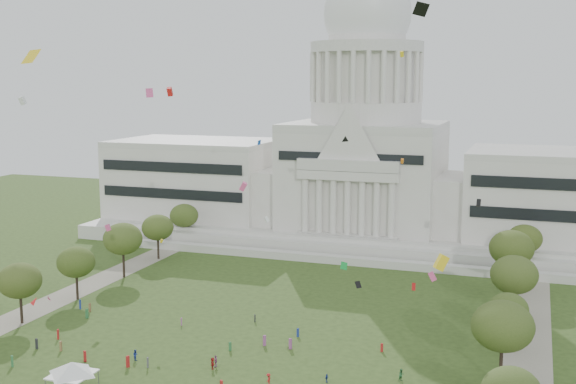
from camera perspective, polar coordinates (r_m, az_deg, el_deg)
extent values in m
cube|color=beige|center=(217.63, 6.07, -3.04)|extent=(160.00, 60.00, 4.00)
cube|color=beige|center=(186.66, 3.75, -5.33)|extent=(130.00, 3.00, 2.00)
cube|color=beige|center=(193.82, 4.38, -4.35)|extent=(140.00, 3.00, 5.00)
cube|color=beige|center=(232.89, -7.23, 0.97)|extent=(50.00, 34.00, 22.00)
cube|color=beige|center=(209.09, 20.90, -0.45)|extent=(50.00, 34.00, 22.00)
cube|color=beige|center=(220.55, -0.91, -0.19)|extent=(12.00, 26.00, 16.00)
cube|color=beige|center=(208.52, 13.17, -0.95)|extent=(12.00, 26.00, 16.00)
cube|color=beige|center=(213.95, 6.08, 1.10)|extent=(44.00, 38.00, 28.00)
cube|color=beige|center=(194.26, 4.75, 1.29)|extent=(28.00, 3.00, 2.40)
cube|color=black|center=(217.50, -9.25, 0.90)|extent=(46.00, 0.40, 11.00)
cube|color=black|center=(191.80, 21.07, -0.64)|extent=(46.00, 0.40, 11.00)
cylinder|color=beige|center=(212.22, 6.17, 6.30)|extent=(32.00, 32.00, 6.00)
cylinder|color=beige|center=(212.01, 6.21, 9.00)|extent=(28.00, 28.00, 14.00)
cylinder|color=beige|center=(212.21, 6.25, 11.30)|extent=(32.40, 32.40, 3.00)
cylinder|color=beige|center=(212.52, 6.28, 12.78)|extent=(22.00, 22.00, 8.00)
ellipsoid|color=white|center=(212.83, 6.29, 13.85)|extent=(25.00, 25.00, 26.20)
cube|color=gray|center=(162.41, -18.23, -8.30)|extent=(8.00, 160.00, 0.04)
cube|color=gray|center=(131.15, 18.40, -12.46)|extent=(8.00, 160.00, 0.04)
cylinder|color=black|center=(150.41, -20.32, -8.71)|extent=(0.56, 0.56, 5.47)
ellipsoid|color=#3B4B1A|center=(148.82, -20.44, -6.58)|extent=(8.42, 8.42, 6.89)
cylinder|color=black|center=(118.37, 16.46, -13.13)|extent=(0.56, 0.56, 6.20)
ellipsoid|color=#364A1B|center=(116.11, 16.61, -10.12)|extent=(9.55, 9.55, 7.82)
cylinder|color=black|center=(162.42, -16.32, -7.25)|extent=(0.56, 0.56, 5.27)
ellipsoid|color=#334916|center=(161.00, -16.41, -5.33)|extent=(8.12, 8.12, 6.65)
cylinder|color=black|center=(134.63, 16.92, -10.81)|extent=(0.56, 0.56, 4.56)
ellipsoid|color=#304717|center=(133.11, 17.01, -8.85)|extent=(7.01, 7.01, 5.74)
cylinder|color=black|center=(177.12, -12.85, -5.65)|extent=(0.56, 0.56, 6.03)
ellipsoid|color=#3C501C|center=(175.65, -12.92, -3.62)|extent=(9.29, 9.29, 7.60)
cylinder|color=black|center=(149.18, 17.33, -8.60)|extent=(0.56, 0.56, 5.97)
ellipsoid|color=#38491B|center=(147.45, 17.44, -6.25)|extent=(9.19, 9.19, 7.52)
cylinder|color=black|center=(193.24, -10.22, -4.44)|extent=(0.56, 0.56, 5.41)
ellipsoid|color=#3B4F1A|center=(192.02, -10.26, -2.78)|extent=(8.33, 8.33, 6.81)
cylinder|color=black|center=(168.52, 17.14, -6.51)|extent=(0.56, 0.56, 6.37)
ellipsoid|color=#354615|center=(166.90, 17.25, -4.27)|extent=(9.82, 9.82, 8.03)
cylinder|color=black|center=(209.56, -8.18, -3.36)|extent=(0.56, 0.56, 5.32)
ellipsoid|color=#344B17|center=(208.45, -8.22, -1.85)|extent=(8.19, 8.19, 6.70)
cylinder|color=black|center=(185.96, 18.11, -5.26)|extent=(0.56, 0.56, 5.47)
ellipsoid|color=#374714|center=(184.68, 18.20, -3.52)|extent=(8.42, 8.42, 6.89)
cylinder|color=#4C4C4C|center=(121.36, -16.98, -13.55)|extent=(0.12, 0.12, 2.47)
cylinder|color=#4C4C4C|center=(118.37, -14.75, -14.04)|extent=(0.12, 0.12, 2.47)
cube|color=white|center=(117.28, -16.70, -13.64)|extent=(5.93, 5.93, 0.20)
pyramid|color=white|center=(116.87, -16.72, -13.15)|extent=(8.30, 8.30, 1.97)
imported|color=#33723F|center=(117.73, 8.95, -14.10)|extent=(1.07, 1.13, 2.00)
imported|color=#B21E1E|center=(115.09, -1.55, -14.57)|extent=(0.68, 1.24, 1.88)
imported|color=#994C8C|center=(122.27, -5.73, -13.15)|extent=(0.87, 1.26, 1.96)
imported|color=#B21E1E|center=(121.44, -5.98, -13.31)|extent=(1.48, 1.92, 1.94)
imported|color=navy|center=(126.93, -11.97, -12.48)|extent=(1.05, 0.88, 1.85)
imported|color=navy|center=(116.25, 3.08, -14.47)|extent=(0.68, 0.91, 1.38)
cube|color=#B21E1E|center=(128.91, 7.43, -12.10)|extent=(0.41, 0.27, 1.53)
cube|color=olive|center=(134.16, -17.51, -11.54)|extent=(0.38, 0.52, 1.76)
cube|color=#33723F|center=(149.94, -15.61, -9.24)|extent=(0.44, 0.58, 1.93)
cube|color=#33723F|center=(129.88, -20.96, -12.38)|extent=(0.58, 0.57, 1.90)
cube|color=#994C8C|center=(142.27, -8.42, -10.09)|extent=(0.39, 0.45, 1.45)
cube|color=navy|center=(156.18, -16.11, -8.52)|extent=(0.59, 0.59, 1.94)
cube|color=#994C8C|center=(129.05, 0.19, -11.90)|extent=(0.53, 0.35, 1.90)
cube|color=navy|center=(134.82, 0.78, -11.05)|extent=(0.39, 0.49, 1.60)
cube|color=#33723F|center=(128.75, -4.60, -12.06)|extent=(0.40, 0.49, 1.57)
cube|color=#B21E1E|center=(128.24, -15.75, -12.39)|extent=(0.59, 0.54, 1.89)
cube|color=#B21E1E|center=(124.33, -12.55, -12.94)|extent=(0.48, 0.59, 1.94)
cube|color=#994C8C|center=(130.65, -1.87, -11.65)|extent=(0.56, 0.58, 1.88)
cube|color=#26262B|center=(142.69, -2.63, -9.94)|extent=(0.38, 0.46, 1.49)
cube|color=#4C4C51|center=(123.55, -11.02, -13.09)|extent=(0.46, 0.54, 1.74)
cube|color=#26262B|center=(136.37, -19.25, -11.26)|extent=(0.59, 0.52, 1.89)
cube|color=#B21E1E|center=(140.00, -17.71, -10.66)|extent=(0.49, 0.57, 1.84)
cube|color=olive|center=(153.83, -15.39, -8.79)|extent=(0.33, 0.49, 1.78)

